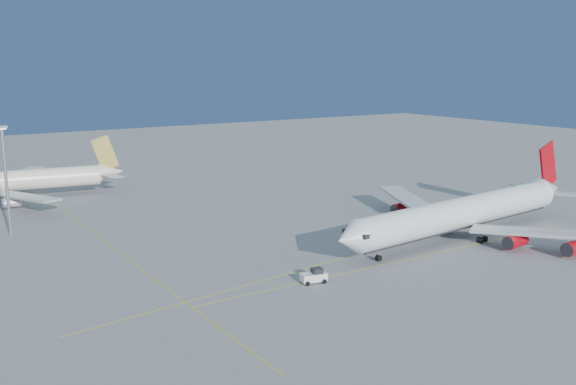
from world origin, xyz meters
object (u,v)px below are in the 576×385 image
object	(u,v)px
light_mast	(5,172)
airliner_virgin	(467,212)
pushback_tug	(314,276)
airliner_etihad	(7,182)

from	to	relation	value
light_mast	airliner_virgin	bearing A→B (deg)	-33.52
airliner_virgin	light_mast	size ratio (longest dim) A/B	3.13
pushback_tug	airliner_etihad	bearing A→B (deg)	119.32
airliner_etihad	pushback_tug	distance (m)	103.49
airliner_virgin	pushback_tug	xyz separation A→B (m)	(-43.08, -5.76, -4.32)
airliner_virgin	light_mast	bearing A→B (deg)	140.77
airliner_etihad	light_mast	distance (m)	41.37
pushback_tug	light_mast	size ratio (longest dim) A/B	0.20
airliner_etihad	pushback_tug	world-z (taller)	airliner_etihad
pushback_tug	light_mast	bearing A→B (deg)	134.23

